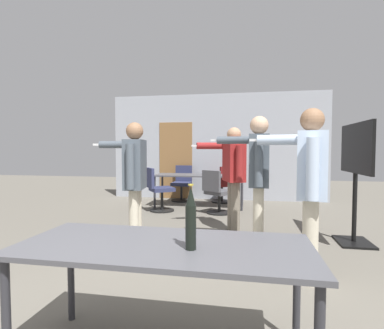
{
  "coord_description": "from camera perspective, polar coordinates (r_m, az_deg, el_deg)",
  "views": [
    {
      "loc": [
        0.79,
        -1.5,
        1.31
      ],
      "look_at": [
        0.01,
        2.77,
        1.1
      ],
      "focal_mm": 28.0,
      "sensor_mm": 36.0,
      "label": 1
    }
  ],
  "objects": [
    {
      "name": "person_far_watching",
      "position": [
        3.21,
        21.47,
        -2.43
      ],
      "size": [
        0.78,
        0.79,
        1.73
      ],
      "rotation": [
        0.0,
        0.0,
        1.41
      ],
      "color": "beige",
      "rests_on": "ground_plane"
    },
    {
      "name": "conference_table_near",
      "position": [
        1.92,
        -5.4,
        -16.8
      ],
      "size": [
        1.78,
        0.75,
        0.74
      ],
      "color": "#4C4C51",
      "rests_on": "ground_plane"
    },
    {
      "name": "conference_table_far",
      "position": [
        6.91,
        1.39,
        -2.47
      ],
      "size": [
        2.07,
        0.75,
        0.74
      ],
      "color": "#4C4C51",
      "rests_on": "ground_plane"
    },
    {
      "name": "office_chair_near_pushed",
      "position": [
        7.49,
        6.04,
        -4.06
      ],
      "size": [
        0.67,
        0.69,
        0.91
      ],
      "rotation": [
        0.0,
        0.0,
        0.67
      ],
      "color": "black",
      "rests_on": "ground_plane"
    },
    {
      "name": "person_center_tall",
      "position": [
        3.95,
        -11.0,
        -1.64
      ],
      "size": [
        0.81,
        0.6,
        1.67
      ],
      "rotation": [
        0.0,
        0.0,
        1.71
      ],
      "color": "beige",
      "rests_on": "ground_plane"
    },
    {
      "name": "person_left_plaid",
      "position": [
        3.93,
        12.38,
        -1.03
      ],
      "size": [
        0.79,
        0.66,
        1.74
      ],
      "rotation": [
        0.0,
        0.0,
        1.54
      ],
      "color": "beige",
      "rests_on": "ground_plane"
    },
    {
      "name": "tv_screen",
      "position": [
        4.74,
        28.74,
        -0.47
      ],
      "size": [
        0.44,
        1.18,
        1.68
      ],
      "rotation": [
        0.0,
        0.0,
        -1.57
      ],
      "color": "black",
      "rests_on": "ground_plane"
    },
    {
      "name": "beer_bottle",
      "position": [
        1.74,
        -0.24,
        -10.3
      ],
      "size": [
        0.06,
        0.06,
        0.38
      ],
      "color": "black",
      "rests_on": "conference_table_near"
    },
    {
      "name": "office_chair_mid_tucked",
      "position": [
        6.17,
        4.77,
        -5.59
      ],
      "size": [
        0.66,
        0.68,
        0.9
      ],
      "rotation": [
        0.0,
        0.0,
        5.7
      ],
      "color": "black",
      "rests_on": "ground_plane"
    },
    {
      "name": "person_right_polo",
      "position": [
        4.83,
        7.8,
        -0.95
      ],
      "size": [
        0.91,
        0.65,
        1.67
      ],
      "rotation": [
        0.0,
        0.0,
        1.91
      ],
      "color": "slate",
      "rests_on": "ground_plane"
    },
    {
      "name": "office_chair_far_right",
      "position": [
        6.44,
        -6.4,
        -5.02
      ],
      "size": [
        0.68,
        0.66,
        0.93
      ],
      "rotation": [
        0.0,
        0.0,
        5.31
      ],
      "color": "black",
      "rests_on": "ground_plane"
    },
    {
      "name": "back_wall",
      "position": [
        7.95,
        4.49,
        3.29
      ],
      "size": [
        5.66,
        0.12,
        2.78
      ],
      "color": "#A3A8B2",
      "rests_on": "ground_plane"
    },
    {
      "name": "office_chair_far_left",
      "position": [
        7.76,
        -1.89,
        -3.84
      ],
      "size": [
        0.52,
        0.56,
        0.9
      ],
      "rotation": [
        0.0,
        0.0,
        3.11
      ],
      "color": "black",
      "rests_on": "ground_plane"
    }
  ]
}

